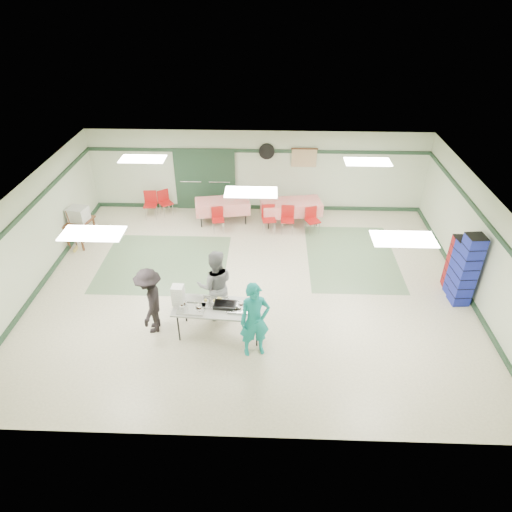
{
  "coord_description": "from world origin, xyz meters",
  "views": [
    {
      "loc": [
        0.45,
        -9.57,
        7.11
      ],
      "look_at": [
        0.13,
        -0.3,
        1.13
      ],
      "focal_mm": 32.0,
      "sensor_mm": 36.0,
      "label": 1
    }
  ],
  "objects_px": {
    "chair_a": "(288,216)",
    "broom": "(72,230)",
    "volunteer_teal": "(255,320)",
    "crate_stack_blue_b": "(467,271)",
    "serving_table": "(219,308)",
    "dining_table_b": "(222,206)",
    "volunteer_dark": "(150,301)",
    "crate_stack_blue_a": "(460,269)",
    "chair_d": "(218,217)",
    "chair_c": "(312,217)",
    "office_printer": "(78,214)",
    "volunteer_grey": "(216,285)",
    "dining_table_a": "(291,207)",
    "chair_b": "(269,216)",
    "chair_loose_a": "(165,200)",
    "printer_table": "(79,224)",
    "chair_loose_b": "(150,201)",
    "crate_stack_red": "(456,263)"
  },
  "relations": [
    {
      "from": "chair_a",
      "to": "broom",
      "type": "distance_m",
      "value": 6.36
    },
    {
      "from": "volunteer_teal",
      "to": "crate_stack_blue_b",
      "type": "distance_m",
      "value": 5.33
    },
    {
      "from": "serving_table",
      "to": "dining_table_b",
      "type": "bearing_deg",
      "value": 98.7
    },
    {
      "from": "volunteer_dark",
      "to": "crate_stack_blue_a",
      "type": "relative_size",
      "value": 1.05
    },
    {
      "from": "chair_a",
      "to": "chair_d",
      "type": "relative_size",
      "value": 1.1
    },
    {
      "from": "chair_c",
      "to": "office_printer",
      "type": "bearing_deg",
      "value": 164.87
    },
    {
      "from": "broom",
      "to": "chair_c",
      "type": "bearing_deg",
      "value": 20.24
    },
    {
      "from": "chair_a",
      "to": "crate_stack_blue_b",
      "type": "distance_m",
      "value": 5.4
    },
    {
      "from": "chair_a",
      "to": "crate_stack_blue_b",
      "type": "xyz_separation_m",
      "value": [
        4.16,
        -3.41,
        0.42
      ]
    },
    {
      "from": "volunteer_grey",
      "to": "office_printer",
      "type": "xyz_separation_m",
      "value": [
        -4.38,
        3.25,
        0.06
      ]
    },
    {
      "from": "dining_table_a",
      "to": "chair_b",
      "type": "height_order",
      "value": "chair_b"
    },
    {
      "from": "volunteer_dark",
      "to": "chair_c",
      "type": "relative_size",
      "value": 1.95
    },
    {
      "from": "crate_stack_blue_b",
      "to": "office_printer",
      "type": "bearing_deg",
      "value": 166.16
    },
    {
      "from": "chair_loose_a",
      "to": "office_printer",
      "type": "xyz_separation_m",
      "value": [
        -2.1,
        -1.91,
        0.43
      ]
    },
    {
      "from": "serving_table",
      "to": "crate_stack_blue_a",
      "type": "bearing_deg",
      "value": 19.99
    },
    {
      "from": "serving_table",
      "to": "printer_table",
      "type": "height_order",
      "value": "serving_table"
    },
    {
      "from": "chair_loose_b",
      "to": "office_printer",
      "type": "bearing_deg",
      "value": -138.41
    },
    {
      "from": "chair_c",
      "to": "dining_table_b",
      "type": "bearing_deg",
      "value": 146.18
    },
    {
      "from": "chair_loose_a",
      "to": "crate_stack_red",
      "type": "height_order",
      "value": "crate_stack_red"
    },
    {
      "from": "volunteer_teal",
      "to": "chair_c",
      "type": "distance_m",
      "value": 5.54
    },
    {
      "from": "serving_table",
      "to": "chair_c",
      "type": "height_order",
      "value": "chair_c"
    },
    {
      "from": "chair_loose_b",
      "to": "chair_loose_a",
      "type": "bearing_deg",
      "value": 18.74
    },
    {
      "from": "volunteer_grey",
      "to": "crate_stack_blue_a",
      "type": "height_order",
      "value": "volunteer_grey"
    },
    {
      "from": "chair_loose_a",
      "to": "crate_stack_blue_b",
      "type": "height_order",
      "value": "crate_stack_blue_b"
    },
    {
      "from": "crate_stack_red",
      "to": "serving_table",
      "type": "bearing_deg",
      "value": -161.17
    },
    {
      "from": "volunteer_teal",
      "to": "printer_table",
      "type": "bearing_deg",
      "value": 125.27
    },
    {
      "from": "serving_table",
      "to": "chair_loose_a",
      "type": "height_order",
      "value": "chair_loose_a"
    },
    {
      "from": "chair_loose_a",
      "to": "office_printer",
      "type": "relative_size",
      "value": 1.63
    },
    {
      "from": "chair_b",
      "to": "crate_stack_blue_a",
      "type": "bearing_deg",
      "value": -41.23
    },
    {
      "from": "chair_a",
      "to": "crate_stack_red",
      "type": "distance_m",
      "value": 5.01
    },
    {
      "from": "serving_table",
      "to": "volunteer_grey",
      "type": "height_order",
      "value": "volunteer_grey"
    },
    {
      "from": "volunteer_dark",
      "to": "chair_loose_a",
      "type": "xyz_separation_m",
      "value": [
        -0.88,
        5.69,
        -0.3
      ]
    },
    {
      "from": "crate_stack_blue_a",
      "to": "chair_b",
      "type": "bearing_deg",
      "value": 147.13
    },
    {
      "from": "volunteer_teal",
      "to": "crate_stack_red",
      "type": "xyz_separation_m",
      "value": [
        4.98,
        2.54,
        -0.15
      ]
    },
    {
      "from": "serving_table",
      "to": "chair_d",
      "type": "distance_m",
      "value": 4.77
    },
    {
      "from": "dining_table_b",
      "to": "volunteer_teal",
      "type": "bearing_deg",
      "value": -87.89
    },
    {
      "from": "chair_b",
      "to": "office_printer",
      "type": "bearing_deg",
      "value": -179.4
    },
    {
      "from": "serving_table",
      "to": "crate_stack_red",
      "type": "distance_m",
      "value": 6.11
    },
    {
      "from": "volunteer_dark",
      "to": "chair_loose_b",
      "type": "relative_size",
      "value": 1.84
    },
    {
      "from": "serving_table",
      "to": "crate_stack_blue_a",
      "type": "distance_m",
      "value": 6.02
    },
    {
      "from": "crate_stack_blue_a",
      "to": "broom",
      "type": "xyz_separation_m",
      "value": [
        -10.38,
        1.75,
        -0.1
      ]
    },
    {
      "from": "chair_b",
      "to": "crate_stack_blue_a",
      "type": "distance_m",
      "value": 5.66
    },
    {
      "from": "dining_table_b",
      "to": "chair_c",
      "type": "distance_m",
      "value": 2.88
    },
    {
      "from": "volunteer_teal",
      "to": "broom",
      "type": "xyz_separation_m",
      "value": [
        -5.4,
        3.99,
        -0.22
      ]
    },
    {
      "from": "chair_a",
      "to": "chair_b",
      "type": "distance_m",
      "value": 0.59
    },
    {
      "from": "crate_stack_blue_b",
      "to": "dining_table_a",
      "type": "bearing_deg",
      "value": 135.4
    },
    {
      "from": "chair_a",
      "to": "chair_b",
      "type": "height_order",
      "value": "chair_b"
    },
    {
      "from": "dining_table_a",
      "to": "chair_b",
      "type": "bearing_deg",
      "value": -151.27
    },
    {
      "from": "volunteer_grey",
      "to": "chair_a",
      "type": "xyz_separation_m",
      "value": [
        1.76,
        4.13,
        -0.36
      ]
    },
    {
      "from": "chair_c",
      "to": "printer_table",
      "type": "relative_size",
      "value": 0.83
    }
  ]
}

